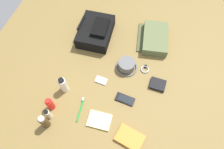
% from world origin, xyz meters
% --- Properties ---
extents(ground_plane, '(2.64, 2.02, 0.02)m').
position_xyz_m(ground_plane, '(0.00, 0.00, -0.01)').
color(ground_plane, brown).
rests_on(ground_plane, ground).
extents(backpack, '(0.34, 0.27, 0.13)m').
position_xyz_m(backpack, '(0.32, 0.24, 0.06)').
color(backpack, black).
rests_on(backpack, ground_plane).
extents(toiletry_pouch, '(0.33, 0.28, 0.07)m').
position_xyz_m(toiletry_pouch, '(0.41, -0.22, 0.03)').
color(toiletry_pouch, '#56603D').
rests_on(toiletry_pouch, ground_plane).
extents(bucket_hat, '(0.16, 0.16, 0.07)m').
position_xyz_m(bucket_hat, '(0.11, -0.08, 0.03)').
color(bucket_hat, '#5C5C5C').
rests_on(bucket_hat, ground_plane).
extents(cologne_bottle, '(0.05, 0.05, 0.14)m').
position_xyz_m(cologne_bottle, '(-0.46, 0.30, 0.07)').
color(cologne_bottle, '#473319').
rests_on(cologne_bottle, ground_plane).
extents(lotion_bottle, '(0.04, 0.04, 0.11)m').
position_xyz_m(lotion_bottle, '(-0.41, 0.30, 0.05)').
color(lotion_bottle, beige).
rests_on(lotion_bottle, ground_plane).
extents(sunscreen_spray, '(0.05, 0.05, 0.12)m').
position_xyz_m(sunscreen_spray, '(-0.34, 0.32, 0.06)').
color(sunscreen_spray, red).
rests_on(sunscreen_spray, ground_plane).
extents(toothpaste_tube, '(0.05, 0.05, 0.15)m').
position_xyz_m(toothpaste_tube, '(-0.19, 0.29, 0.07)').
color(toothpaste_tube, white).
rests_on(toothpaste_tube, ground_plane).
extents(paperback_novel, '(0.15, 0.19, 0.02)m').
position_xyz_m(paperback_novel, '(-0.38, -0.24, 0.01)').
color(paperback_novel, orange).
rests_on(paperback_novel, ground_plane).
extents(cell_phone, '(0.07, 0.14, 0.01)m').
position_xyz_m(cell_phone, '(-0.14, -0.14, 0.01)').
color(cell_phone, black).
rests_on(cell_phone, ground_plane).
extents(media_player, '(0.06, 0.09, 0.01)m').
position_xyz_m(media_player, '(-0.05, 0.06, 0.01)').
color(media_player, '#B7B7BC').
rests_on(media_player, ground_plane).
extents(wristwatch, '(0.07, 0.06, 0.01)m').
position_xyz_m(wristwatch, '(0.14, -0.21, 0.01)').
color(wristwatch, '#99999E').
rests_on(wristwatch, ground_plane).
extents(toothbrush, '(0.17, 0.03, 0.02)m').
position_xyz_m(toothbrush, '(-0.29, 0.13, 0.01)').
color(toothbrush, '#198C33').
rests_on(toothbrush, ground_plane).
extents(wallet, '(0.09, 0.11, 0.02)m').
position_xyz_m(wallet, '(0.04, -0.33, 0.01)').
color(wallet, black).
rests_on(wallet, ground_plane).
extents(notepad, '(0.12, 0.16, 0.02)m').
position_xyz_m(notepad, '(-0.33, -0.02, 0.01)').
color(notepad, beige).
rests_on(notepad, ground_plane).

